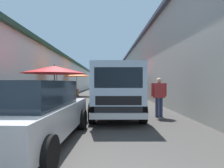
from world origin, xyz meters
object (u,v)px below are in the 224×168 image
object	(u,v)px
fruit_stall_far_left	(125,77)
delivery_truck	(117,92)
vendor_by_crates	(159,95)
fruit_stall_mid_lane	(57,75)
fruit_stall_near_right	(56,79)
hatchback_car	(32,112)
fruit_stall_near_left	(76,77)

from	to	relation	value
fruit_stall_far_left	delivery_truck	distance (m)	7.56
vendor_by_crates	fruit_stall_mid_lane	bearing A→B (deg)	50.24
fruit_stall_near_right	delivery_truck	xyz separation A→B (m)	(-0.25, -2.39, -0.49)
fruit_stall_far_left	hatchback_car	distance (m)	10.74
fruit_stall_far_left	fruit_stall_near_left	size ratio (longest dim) A/B	0.91
fruit_stall_mid_lane	vendor_by_crates	size ratio (longest dim) A/B	1.55
fruit_stall_near_left	vendor_by_crates	xyz separation A→B (m)	(-11.22, -5.23, -1.02)
fruit_stall_near_right	delivery_truck	size ratio (longest dim) A/B	0.50
fruit_stall_far_left	fruit_stall_near_left	world-z (taller)	fruit_stall_near_left
fruit_stall_far_left	delivery_truck	size ratio (longest dim) A/B	0.51
hatchback_car	delivery_truck	xyz separation A→B (m)	(2.77, -2.07, 0.30)
fruit_stall_near_left	delivery_truck	bearing A→B (deg)	-163.19
fruit_stall_far_left	hatchback_car	bearing A→B (deg)	163.03
fruit_stall_near_left	hatchback_car	distance (m)	14.50
fruit_stall_near_right	hatchback_car	distance (m)	3.15
fruit_stall_near_left	fruit_stall_near_right	bearing A→B (deg)	-174.39
hatchback_car	vendor_by_crates	distance (m)	4.94
fruit_stall_mid_lane	fruit_stall_near_left	xyz separation A→B (m)	(6.79, -0.09, 0.07)
delivery_truck	fruit_stall_mid_lane	bearing A→B (deg)	36.78
fruit_stall_mid_lane	fruit_stall_near_left	bearing A→B (deg)	-0.77
fruit_stall_near_left	hatchback_car	size ratio (longest dim) A/B	0.70
fruit_stall_mid_lane	hatchback_car	distance (m)	7.82
fruit_stall_near_left	vendor_by_crates	bearing A→B (deg)	-155.01
fruit_stall_far_left	fruit_stall_near_right	xyz separation A→B (m)	(-7.19, 3.44, -0.25)
fruit_stall_far_left	delivery_truck	bearing A→B (deg)	171.96
fruit_stall_mid_lane	fruit_stall_near_left	world-z (taller)	fruit_stall_mid_lane
fruit_stall_near_left	vendor_by_crates	distance (m)	12.42
fruit_stall_near_left	fruit_stall_near_right	size ratio (longest dim) A/B	1.13
fruit_stall_mid_lane	vendor_by_crates	xyz separation A→B (m)	(-4.42, -5.32, -0.96)
fruit_stall_far_left	hatchback_car	world-z (taller)	fruit_stall_far_left
fruit_stall_near_right	delivery_truck	bearing A→B (deg)	-96.05
delivery_truck	hatchback_car	bearing A→B (deg)	143.32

